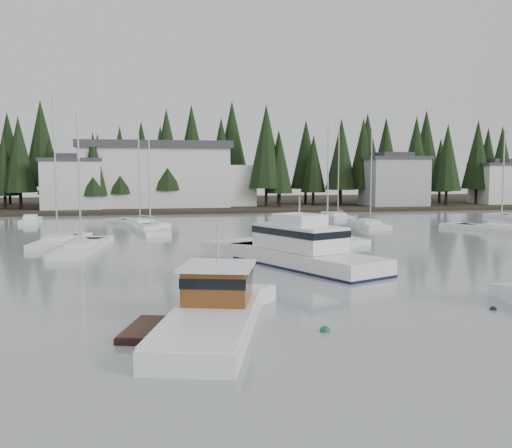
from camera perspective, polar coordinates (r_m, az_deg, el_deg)
The scene contains 21 objects.
ground at distance 17.92m, azimuth 11.07°, elevation -15.61°, with size 260.00×260.00×0.00m, color gray.
far_shore_land at distance 112.87m, azimuth -7.55°, elevation 1.97°, with size 240.00×54.00×1.00m, color black.
conifer_treeline at distance 101.91m, azimuth -7.19°, elevation 1.62°, with size 200.00×22.00×20.00m, color black, non-canonical shape.
house_west at distance 95.25m, azimuth -17.85°, elevation 3.97°, with size 9.54×7.42×8.75m.
house_east_a at distance 102.66m, azimuth 13.62°, elevation 4.28°, with size 10.60×8.48×9.25m.
house_east_b at distance 115.17m, azimuth 23.24°, elevation 3.84°, with size 9.54×7.42×8.25m.
harbor_inn at distance 97.91m, azimuth -8.83°, elevation 4.84°, with size 29.50×11.50×10.90m.
lobster_boat_brown at distance 23.08m, azimuth -4.64°, elevation -9.35°, with size 6.50×10.12×4.75m.
cabin_cruiser_center at distance 38.60m, azimuth 4.73°, elevation -3.03°, with size 8.82×13.07×5.41m.
sailboat_1 at distance 65.82m, azimuth 23.31°, elevation -0.69°, with size 6.72×10.98×11.19m.
sailboat_3 at distance 67.71m, azimuth 11.35°, elevation -0.19°, with size 3.76×9.44×11.80m.
sailboat_6 at distance 47.91m, azimuth -17.08°, elevation -2.54°, with size 3.87×11.08×12.03m.
sailboat_8 at distance 79.23m, azimuth 8.19°, elevation 0.64°, with size 4.05×9.88×14.24m.
sailboat_9 at distance 60.71m, azimuth -10.51°, elevation -0.79°, with size 4.07×9.22×12.66m.
sailboat_10 at distance 69.17m, azimuth -11.52°, elevation -0.08°, with size 7.05×9.59×13.14m.
sailboat_11 at distance 53.83m, azimuth 7.13°, elevation -1.52°, with size 5.01×10.39×11.44m.
sailboat_12 at distance 52.71m, azimuth -19.22°, elevation -1.88°, with size 3.98×8.88×14.82m.
runabout_1 at distance 50.54m, azimuth 7.09°, elevation -1.87°, with size 3.33×6.69×1.42m.
runabout_3 at distance 76.52m, azimuth -21.61°, elevation 0.21°, with size 2.67×6.23×1.42m.
mooring_buoy_green at distance 23.31m, azimuth 6.91°, elevation -10.60°, with size 0.44×0.44×0.44m, color #145933.
mooring_buoy_dark at distance 28.76m, azimuth 22.63°, elevation -7.92°, with size 0.34×0.34×0.34m, color black.
Camera 1 is at (-6.32, -15.51, 6.35)m, focal length 40.00 mm.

